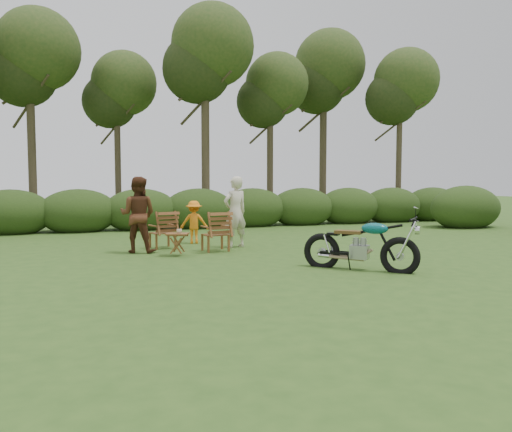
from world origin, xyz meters
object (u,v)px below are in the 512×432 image
object	(u,v)px
motorcycle	(359,270)
adult_b	(138,252)
side_table	(177,245)
cup	(179,231)
adult_a	(235,247)
child	(194,243)
lawn_chair_right	(215,251)
lawn_chair_left	(163,248)

from	to	relation	value
motorcycle	adult_b	size ratio (longest dim) A/B	1.17
side_table	adult_b	size ratio (longest dim) A/B	0.29
cup	adult_a	distance (m)	1.93
side_table	adult_b	bearing A→B (deg)	132.01
cup	child	world-z (taller)	cup
lawn_chair_right	lawn_chair_left	world-z (taller)	lawn_chair_right
side_table	adult_a	size ratio (longest dim) A/B	0.28
lawn_chair_left	side_table	bearing A→B (deg)	80.34
motorcycle	child	bearing A→B (deg)	157.68
lawn_chair_right	cup	bearing A→B (deg)	20.52
lawn_chair_left	adult_b	world-z (taller)	adult_b
side_table	cup	world-z (taller)	cup
lawn_chair_right	side_table	bearing A→B (deg)	19.53
cup	child	bearing A→B (deg)	69.08
motorcycle	adult_a	world-z (taller)	adult_a
side_table	child	xyz separation A→B (m)	(0.83, 2.06, -0.25)
side_table	adult_a	bearing A→B (deg)	30.44
lawn_chair_right	motorcycle	bearing A→B (deg)	113.49
motorcycle	child	world-z (taller)	motorcycle
lawn_chair_right	adult_b	xyz separation A→B (m)	(-1.73, 0.36, 0.00)
motorcycle	child	distance (m)	5.28
adult_a	adult_b	size ratio (longest dim) A/B	1.01
lawn_chair_left	adult_a	world-z (taller)	adult_a
lawn_chair_right	adult_a	bearing A→B (deg)	-149.17
motorcycle	cup	distance (m)	4.02
lawn_chair_right	cup	size ratio (longest dim) A/B	7.94
lawn_chair_left	child	bearing A→B (deg)	-158.68
adult_b	motorcycle	bearing A→B (deg)	159.52
side_table	adult_a	xyz separation A→B (m)	(1.62, 0.95, -0.25)
side_table	lawn_chair_left	bearing A→B (deg)	94.21
motorcycle	lawn_chair_left	xyz separation A→B (m)	(-2.96, 4.22, 0.00)
child	lawn_chair_left	bearing A→B (deg)	49.12
side_table	adult_b	distance (m)	1.15
lawn_chair_left	adult_b	size ratio (longest dim) A/B	0.52
side_table	child	world-z (taller)	child
lawn_chair_right	child	xyz separation A→B (m)	(-0.16, 1.58, 0.00)
adult_a	child	size ratio (longest dim) A/B	1.56
side_table	adult_a	distance (m)	1.90
cup	lawn_chair_right	bearing A→B (deg)	26.65
adult_a	side_table	bearing A→B (deg)	13.39
motorcycle	lawn_chair_left	world-z (taller)	motorcycle
side_table	adult_b	xyz separation A→B (m)	(-0.75, 0.83, -0.25)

